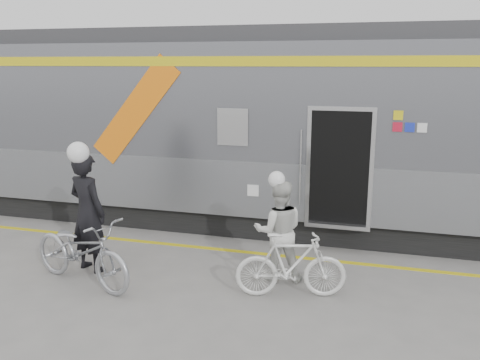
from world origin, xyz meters
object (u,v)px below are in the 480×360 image
(bicycle_left, at_px, (81,251))
(woman, at_px, (279,231))
(bicycle_right, at_px, (291,265))
(man, at_px, (88,212))

(bicycle_left, xyz_separation_m, woman, (2.94, 1.00, 0.27))
(bicycle_left, relative_size, woman, 1.28)
(woman, distance_m, bicycle_right, 0.71)
(bicycle_left, xyz_separation_m, bicycle_right, (3.24, 0.45, -0.06))
(man, xyz_separation_m, woman, (3.14, 0.45, -0.19))
(bicycle_right, bearing_deg, woman, 13.76)
(woman, height_order, bicycle_right, woman)
(bicycle_left, height_order, woman, woman)
(bicycle_left, bearing_deg, woman, -52.96)
(bicycle_right, bearing_deg, man, 73.54)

